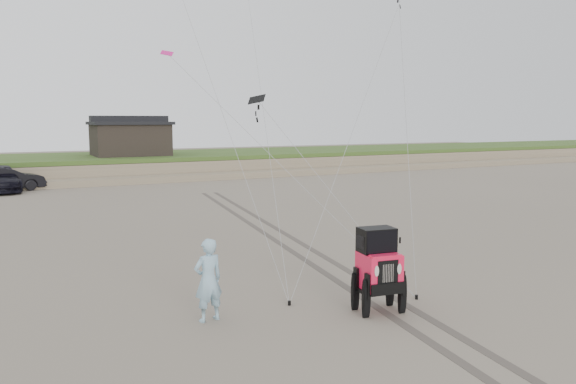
% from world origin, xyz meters
% --- Properties ---
extents(ground, '(160.00, 160.00, 0.00)m').
position_xyz_m(ground, '(0.00, 0.00, 0.00)').
color(ground, '#6B6054').
rests_on(ground, ground).
extents(dune_ridge, '(160.00, 14.25, 1.73)m').
position_xyz_m(dune_ridge, '(0.00, 37.50, 0.82)').
color(dune_ridge, '#7A6B54').
rests_on(dune_ridge, ground).
extents(cabin, '(6.40, 5.40, 3.35)m').
position_xyz_m(cabin, '(2.00, 37.00, 3.24)').
color(cabin, black).
rests_on(cabin, dune_ridge).
extents(truck_b, '(5.12, 2.74, 1.60)m').
position_xyz_m(truck_b, '(-7.73, 29.89, 0.80)').
color(truck_b, black).
rests_on(truck_b, ground).
extents(truck_c, '(2.65, 5.86, 1.67)m').
position_xyz_m(truck_c, '(-8.02, 29.98, 0.83)').
color(truck_c, black).
rests_on(truck_c, ground).
extents(jeep, '(2.54, 4.73, 1.68)m').
position_xyz_m(jeep, '(0.23, -0.80, 0.84)').
color(jeep, '#FF1944').
rests_on(jeep, ground).
extents(man, '(0.80, 0.59, 1.99)m').
position_xyz_m(man, '(-3.72, 0.52, 1.00)').
color(man, '#81AAC7').
rests_on(man, ground).
extents(stake_main, '(0.08, 0.08, 0.12)m').
position_xyz_m(stake_main, '(-1.51, 0.64, 0.06)').
color(stake_main, black).
rests_on(stake_main, ground).
extents(stake_aux, '(0.08, 0.08, 0.12)m').
position_xyz_m(stake_aux, '(1.72, -0.47, 0.06)').
color(stake_aux, black).
rests_on(stake_aux, ground).
extents(tire_tracks, '(5.22, 29.74, 0.01)m').
position_xyz_m(tire_tracks, '(2.00, 8.00, 0.00)').
color(tire_tracks, '#4C443D').
rests_on(tire_tracks, ground).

